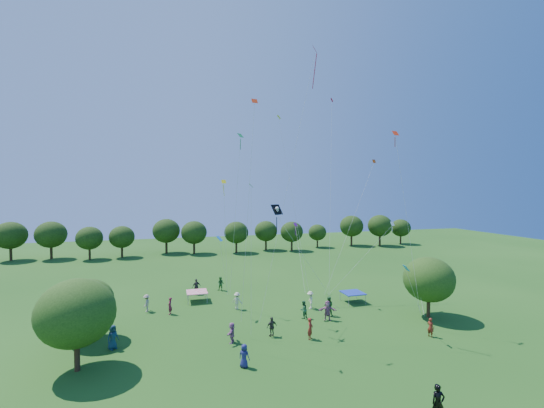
{
  "coord_description": "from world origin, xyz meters",
  "views": [
    {
      "loc": [
        -8.45,
        -15.45,
        12.16
      ],
      "look_at": [
        0.0,
        14.0,
        11.0
      ],
      "focal_mm": 24.0,
      "sensor_mm": 36.0,
      "label": 1
    }
  ],
  "objects_px": {
    "tent_blue": "(353,293)",
    "pirate_kite": "(278,212)",
    "red_high_kite": "(305,103)",
    "near_tree_east": "(429,279)",
    "near_tree_west": "(76,313)",
    "man_in_black": "(438,403)",
    "tent_red_stripe": "(197,292)",
    "near_tree_north": "(88,302)"
  },
  "relations": [
    {
      "from": "tent_blue",
      "to": "pirate_kite",
      "type": "height_order",
      "value": "pirate_kite"
    },
    {
      "from": "red_high_kite",
      "to": "near_tree_east",
      "type": "bearing_deg",
      "value": -6.04
    },
    {
      "from": "near_tree_east",
      "to": "pirate_kite",
      "type": "xyz_separation_m",
      "value": [
        -14.6,
        1.41,
        6.62
      ]
    },
    {
      "from": "near_tree_west",
      "to": "man_in_black",
      "type": "relative_size",
      "value": 3.26
    },
    {
      "from": "tent_red_stripe",
      "to": "near_tree_west",
      "type": "bearing_deg",
      "value": -123.77
    },
    {
      "from": "man_in_black",
      "to": "pirate_kite",
      "type": "relative_size",
      "value": 0.2
    },
    {
      "from": "near_tree_north",
      "to": "near_tree_east",
      "type": "height_order",
      "value": "near_tree_east"
    },
    {
      "from": "near_tree_east",
      "to": "red_high_kite",
      "type": "xyz_separation_m",
      "value": [
        -12.22,
        1.29,
        16.16
      ]
    },
    {
      "from": "near_tree_east",
      "to": "tent_red_stripe",
      "type": "distance_m",
      "value": 23.88
    },
    {
      "from": "near_tree_north",
      "to": "red_high_kite",
      "type": "bearing_deg",
      "value": -5.76
    },
    {
      "from": "tent_blue",
      "to": "near_tree_north",
      "type": "bearing_deg",
      "value": -173.19
    },
    {
      "from": "tent_red_stripe",
      "to": "pirate_kite",
      "type": "height_order",
      "value": "pirate_kite"
    },
    {
      "from": "near_tree_east",
      "to": "tent_blue",
      "type": "distance_m",
      "value": 8.18
    },
    {
      "from": "red_high_kite",
      "to": "tent_red_stripe",
      "type": "bearing_deg",
      "value": 131.5
    },
    {
      "from": "near_tree_north",
      "to": "pirate_kite",
      "type": "relative_size",
      "value": 0.52
    },
    {
      "from": "tent_blue",
      "to": "red_high_kite",
      "type": "height_order",
      "value": "red_high_kite"
    },
    {
      "from": "tent_blue",
      "to": "tent_red_stripe",
      "type": "bearing_deg",
      "value": 162.85
    },
    {
      "from": "near_tree_east",
      "to": "red_high_kite",
      "type": "distance_m",
      "value": 20.3
    },
    {
      "from": "man_in_black",
      "to": "red_high_kite",
      "type": "bearing_deg",
      "value": 110.29
    },
    {
      "from": "near_tree_east",
      "to": "near_tree_west",
      "type": "bearing_deg",
      "value": -175.8
    },
    {
      "from": "near_tree_east",
      "to": "man_in_black",
      "type": "bearing_deg",
      "value": -127.7
    },
    {
      "from": "near_tree_north",
      "to": "tent_red_stripe",
      "type": "xyz_separation_m",
      "value": [
        9.27,
        8.05,
        -2.11
      ]
    },
    {
      "from": "near_tree_north",
      "to": "red_high_kite",
      "type": "distance_m",
      "value": 24.6
    },
    {
      "from": "tent_red_stripe",
      "to": "pirate_kite",
      "type": "relative_size",
      "value": 0.23
    },
    {
      "from": "tent_blue",
      "to": "man_in_black",
      "type": "height_order",
      "value": "man_in_black"
    },
    {
      "from": "tent_red_stripe",
      "to": "red_high_kite",
      "type": "height_order",
      "value": "red_high_kite"
    },
    {
      "from": "near_tree_east",
      "to": "red_high_kite",
      "type": "height_order",
      "value": "red_high_kite"
    },
    {
      "from": "near_tree_east",
      "to": "tent_red_stripe",
      "type": "height_order",
      "value": "near_tree_east"
    },
    {
      "from": "near_tree_west",
      "to": "man_in_black",
      "type": "bearing_deg",
      "value": -29.55
    },
    {
      "from": "pirate_kite",
      "to": "red_high_kite",
      "type": "distance_m",
      "value": 9.83
    },
    {
      "from": "near_tree_west",
      "to": "tent_blue",
      "type": "bearing_deg",
      "value": 18.35
    },
    {
      "from": "near_tree_west",
      "to": "near_tree_east",
      "type": "xyz_separation_m",
      "value": [
        29.88,
        2.2,
        -0.3
      ]
    },
    {
      "from": "near_tree_east",
      "to": "red_high_kite",
      "type": "bearing_deg",
      "value": 173.96
    },
    {
      "from": "near_tree_north",
      "to": "red_high_kite",
      "type": "relative_size",
      "value": 0.21
    },
    {
      "from": "near_tree_east",
      "to": "pirate_kite",
      "type": "height_order",
      "value": "pirate_kite"
    },
    {
      "from": "tent_red_stripe",
      "to": "red_high_kite",
      "type": "xyz_separation_m",
      "value": [
        8.73,
        -9.87,
        18.77
      ]
    },
    {
      "from": "tent_red_stripe",
      "to": "red_high_kite",
      "type": "bearing_deg",
      "value": -48.5
    },
    {
      "from": "near_tree_west",
      "to": "near_tree_east",
      "type": "height_order",
      "value": "near_tree_west"
    },
    {
      "from": "near_tree_north",
      "to": "tent_red_stripe",
      "type": "height_order",
      "value": "near_tree_north"
    },
    {
      "from": "near_tree_north",
      "to": "man_in_black",
      "type": "relative_size",
      "value": 2.61
    },
    {
      "from": "near_tree_west",
      "to": "man_in_black",
      "type": "height_order",
      "value": "near_tree_west"
    },
    {
      "from": "near_tree_west",
      "to": "man_in_black",
      "type": "distance_m",
      "value": 22.72
    }
  ]
}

